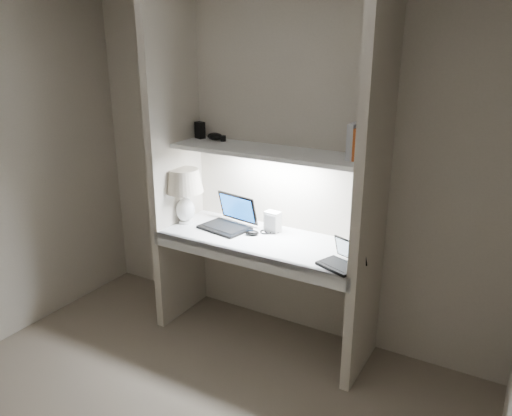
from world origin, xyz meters
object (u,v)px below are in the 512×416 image
Objects in this scene: table_lamp at (184,187)px; book_row at (366,143)px; laptop_main at (229,220)px; laptop_netbook at (343,260)px; speaker at (273,222)px.

table_lamp is 1.35m from book_row.
laptop_main is 1.15m from book_row.
table_lamp is 1.40× the size of laptop_netbook.
laptop_main is at bearing 15.03° from table_lamp.
book_row is at bearing 13.25° from laptop_main.
laptop_netbook is (1.27, -0.12, -0.24)m from table_lamp.
table_lamp is 0.69m from speaker.
speaker is at bearing 177.60° from laptop_netbook.
table_lamp reaches higher than speaker.
book_row reaches higher than table_lamp.
book_row is (0.64, -0.02, 0.62)m from speaker.
laptop_netbook is 1.97× the size of speaker.
speaker is (0.64, 0.16, -0.20)m from table_lamp.
laptop_main reaches higher than speaker.
laptop_main is 0.96m from laptop_netbook.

